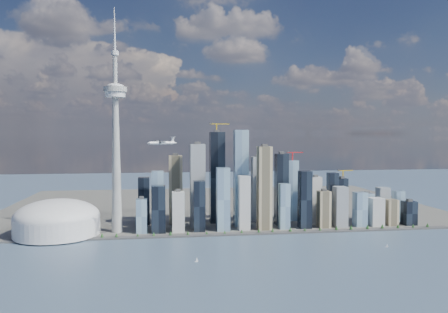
{
  "coord_description": "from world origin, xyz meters",
  "views": [
    {
      "loc": [
        -186.45,
        -788.93,
        247.04
      ],
      "look_at": [
        -38.46,
        260.0,
        191.52
      ],
      "focal_mm": 35.0,
      "sensor_mm": 36.0,
      "label": 1
    }
  ],
  "objects": [
    {
      "name": "dome_stadium",
      "position": [
        -440.0,
        300.0,
        39.44
      ],
      "size": [
        200.0,
        200.0,
        86.0
      ],
      "color": "silver",
      "rests_on": "land"
    },
    {
      "name": "seawall",
      "position": [
        0.0,
        250.0,
        2.0
      ],
      "size": [
        1100.0,
        22.0,
        4.0
      ],
      "primitive_type": "cube",
      "color": "#383838",
      "rests_on": "ground"
    },
    {
      "name": "sailboat_west",
      "position": [
        -122.94,
        38.64,
        3.11
      ],
      "size": [
        7.01,
        2.33,
        9.71
      ],
      "rotation": [
        0.0,
        0.0,
        -0.08
      ],
      "color": "white",
      "rests_on": "ground"
    },
    {
      "name": "airplane",
      "position": [
        -187.87,
        182.4,
        227.54
      ],
      "size": [
        67.02,
        60.2,
        17.29
      ],
      "rotation": [
        0.0,
        0.0,
        0.43
      ],
      "color": "silver",
      "rests_on": "ground"
    },
    {
      "name": "shoreline_trees",
      "position": [
        0.0,
        250.0,
        8.78
      ],
      "size": [
        960.53,
        7.2,
        8.8
      ],
      "color": "#3F2D1E",
      "rests_on": "seawall"
    },
    {
      "name": "land",
      "position": [
        0.0,
        700.0,
        1.5
      ],
      "size": [
        1400.0,
        900.0,
        3.0
      ],
      "primitive_type": "cube",
      "color": "#4C4C47",
      "rests_on": "ground"
    },
    {
      "name": "needle_tower",
      "position": [
        -300.0,
        310.0,
        235.84
      ],
      "size": [
        56.0,
        56.0,
        550.5
      ],
      "color": "gray",
      "rests_on": "land"
    },
    {
      "name": "sailboat_east",
      "position": [
        296.44,
        90.22,
        2.63
      ],
      "size": [
        5.93,
        2.26,
        8.19
      ],
      "rotation": [
        0.0,
        0.0,
        -0.14
      ],
      "color": "white",
      "rests_on": "ground"
    },
    {
      "name": "ground",
      "position": [
        0.0,
        0.0,
        0.0
      ],
      "size": [
        4000.0,
        4000.0,
        0.0
      ],
      "primitive_type": "plane",
      "color": "#384762",
      "rests_on": "ground"
    },
    {
      "name": "skyscraper_cluster",
      "position": [
        59.61,
        336.81,
        85.59
      ],
      "size": [
        736.0,
        142.0,
        274.67
      ],
      "color": "black",
      "rests_on": "land"
    }
  ]
}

